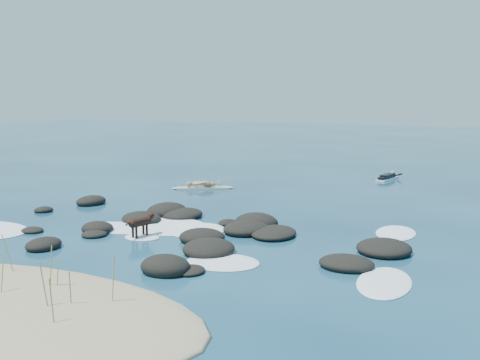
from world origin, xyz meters
The scene contains 8 objects.
ground centered at (0.00, 0.00, 0.00)m, with size 160.00×160.00×0.00m, color #0A2642.
sand_dune centered at (0.00, -8.20, 0.00)m, with size 9.00×4.40×0.60m, color #9E8966.
dune_grass centered at (0.06, -7.91, 0.58)m, with size 4.34×1.78×1.07m.
reef_rocks centered at (0.49, -1.30, 0.12)m, with size 13.65×7.12×0.65m.
breaking_foam centered at (-0.81, -2.14, 0.01)m, with size 14.91×7.73×0.12m.
standing_surfer_rig centered at (-3.79, 6.18, 0.66)m, with size 2.62×1.77×1.66m.
paddling_surfer_rig centered at (3.42, 13.07, 0.14)m, with size 1.06×2.31×0.40m.
dog centered at (-0.88, -2.55, 0.50)m, with size 0.45×1.17×0.75m.
Camera 1 is at (8.60, -15.28, 4.04)m, focal length 40.00 mm.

